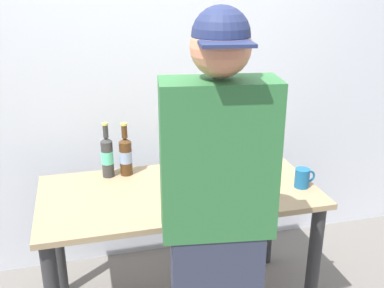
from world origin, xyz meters
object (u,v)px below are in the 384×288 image
at_px(beer_bottle_brown, 126,155).
at_px(beer_bottle_amber, 107,156).
at_px(person_figure, 217,222).
at_px(laptop, 231,165).
at_px(coffee_mug, 303,178).

relative_size(beer_bottle_brown, beer_bottle_amber, 0.97).
relative_size(beer_bottle_brown, person_figure, 0.18).
bearing_deg(beer_bottle_brown, person_figure, -72.95).
bearing_deg(beer_bottle_brown, laptop, -13.88).
distance_m(beer_bottle_brown, beer_bottle_amber, 0.10).
bearing_deg(beer_bottle_amber, coffee_mug, -21.84).
height_order(beer_bottle_brown, beer_bottle_amber, beer_bottle_amber).
height_order(person_figure, coffee_mug, person_figure).
xyz_separation_m(laptop, beer_bottle_amber, (-0.68, 0.14, 0.07)).
height_order(beer_bottle_brown, person_figure, person_figure).
bearing_deg(beer_bottle_amber, person_figure, -66.98).
bearing_deg(coffee_mug, beer_bottle_brown, 155.88).
relative_size(laptop, beer_bottle_amber, 1.08).
distance_m(beer_bottle_brown, coffee_mug, 0.98).
height_order(laptop, coffee_mug, laptop).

